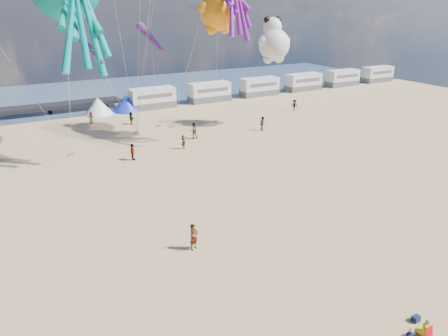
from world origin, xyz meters
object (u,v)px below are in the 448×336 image
motorhome_1 (209,92)px  sandbag_e (136,132)px  beachgoer_7 (263,123)px  motorhome_0 (153,98)px  beachgoer_1 (194,131)px  sandbag_b (173,126)px  beachgoer_6 (91,118)px  sandbag_c (216,121)px  beachgoer_2 (294,106)px  motorhome_4 (342,78)px  tent_white (98,106)px  tent_blue (126,103)px  beachgoer_5 (183,142)px  beachgoer_4 (131,118)px  kite_panda (274,45)px  sandbag_a (72,154)px  cooler_navy (416,319)px  windsock_mid (151,38)px  motorhome_3 (303,82)px  kite_teddy_orange (218,12)px  motorhome_5 (377,74)px  motorhome_2 (259,87)px  windsock_right (89,47)px  beachgoer_3 (132,152)px

motorhome_1 → sandbag_e: size_ratio=13.20×
beachgoer_7 → motorhome_0: bearing=34.2°
beachgoer_1 → sandbag_b: 5.70m
beachgoer_6 → sandbag_c: (14.49, -7.04, -0.66)m
beachgoer_2 → motorhome_1: bearing=161.9°
motorhome_4 → tent_white: 46.00m
tent_blue → beachgoer_6: size_ratio=2.60×
beachgoer_5 → beachgoer_4: bearing=-3.9°
motorhome_4 → kite_panda: 33.36m
beachgoer_5 → sandbag_a: 11.44m
sandbag_a → tent_blue: bearing=57.0°
sandbag_e → cooler_navy: bearing=-86.1°
beachgoer_1 → windsock_mid: windsock_mid is taller
motorhome_3 → beachgoer_7: motorhome_3 is taller
kite_panda → kite_teddy_orange: size_ratio=0.98×
kite_teddy_orange → beachgoer_2: bearing=26.9°
motorhome_0 → beachgoer_5: bearing=-100.0°
motorhome_5 → kite_panda: size_ratio=1.04×
motorhome_0 → motorhome_2: size_ratio=1.00×
motorhome_3 → windsock_right: size_ratio=1.39×
motorhome_3 → tent_white: (-36.50, 0.00, -0.30)m
beachgoer_1 → beachgoer_7: beachgoer_1 is taller
beachgoer_1 → sandbag_b: beachgoer_1 is taller
motorhome_4 → tent_white: (-46.00, 0.00, -0.30)m
motorhome_3 → kite_panda: size_ratio=1.04×
windsock_right → motorhome_4: bearing=2.1°
motorhome_0 → sandbag_a: bearing=-132.1°
motorhome_0 → kite_panda: size_ratio=1.04×
beachgoer_3 → beachgoer_7: size_ratio=0.99×
sandbag_a → windsock_right: size_ratio=0.11×
sandbag_c → kite_teddy_orange: kite_teddy_orange is taller
motorhome_4 → tent_white: bearing=180.0°
motorhome_0 → windsock_mid: windsock_mid is taller
tent_white → beachgoer_3: size_ratio=2.36×
tent_white → beachgoer_1: bearing=-67.0°
beachgoer_6 → motorhome_3: bearing=14.4°
beachgoer_6 → sandbag_a: size_ratio=3.08×
kite_teddy_orange → sandbag_a: bearing=177.9°
beachgoer_2 → beachgoer_4: bearing=-153.2°
motorhome_5 → kite_teddy_orange: size_ratio=1.02×
sandbag_a → windsock_mid: size_ratio=0.09×
motorhome_3 → cooler_navy: motorhome_3 is taller
motorhome_3 → sandbag_c: size_ratio=13.20×
kite_panda → kite_teddy_orange: kite_teddy_orange is taller
cooler_navy → sandbag_e: size_ratio=0.76×
cooler_navy → tent_blue: bearing=90.4°
beachgoer_4 → sandbag_e: size_ratio=3.18×
beachgoer_5 → sandbag_b: size_ratio=3.08×
kite_panda → beachgoer_2: bearing=56.6°
beachgoer_5 → windsock_right: size_ratio=0.32×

